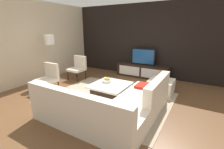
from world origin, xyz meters
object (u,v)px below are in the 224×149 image
object	(u,v)px
accent_chair_near	(49,76)
fruit_bowl	(107,80)
sectional_couch	(111,107)
floor_lamp	(49,43)
accent_chair_far	(78,66)
media_console	(142,71)
ottoman	(161,86)
decorative_ball	(162,76)
television	(143,57)
coffee_table	(110,90)

from	to	relation	value
accent_chair_near	fruit_bowl	xyz separation A→B (m)	(1.63, 0.69, -0.05)
sectional_couch	floor_lamp	world-z (taller)	floor_lamp
sectional_couch	accent_chair_far	xyz separation A→B (m)	(-2.52, 1.80, 0.20)
media_console	accent_chair_far	distance (m)	2.51
fruit_bowl	accent_chair_far	world-z (taller)	accent_chair_far
ottoman	fruit_bowl	bearing A→B (deg)	-144.13
media_console	accent_chair_far	size ratio (longest dim) A/B	2.35
floor_lamp	fruit_bowl	size ratio (longest dim) A/B	5.92
media_console	decorative_ball	distance (m)	1.64
accent_chair_near	floor_lamp	distance (m)	1.35
accent_chair_near	ottoman	distance (m)	3.40
television	floor_lamp	size ratio (longest dim) A/B	0.57
fruit_bowl	media_console	bearing A→B (deg)	82.77
coffee_table	ottoman	bearing A→B (deg)	42.72
floor_lamp	decorative_ball	bearing A→B (deg)	14.37
sectional_couch	decorative_ball	distance (m)	2.11
sectional_couch	accent_chair_near	xyz separation A→B (m)	(-2.41, 0.38, 0.20)
television	fruit_bowl	xyz separation A→B (m)	(-0.28, -2.20, -0.39)
media_console	television	bearing A→B (deg)	90.00
television	accent_chair_far	world-z (taller)	television
sectional_couch	accent_chair_near	distance (m)	2.45
floor_lamp	fruit_bowl	distance (m)	2.53
television	sectional_couch	bearing A→B (deg)	-81.22
accent_chair_near	sectional_couch	bearing A→B (deg)	-13.46
sectional_couch	coffee_table	xyz separation A→B (m)	(-0.60, 0.97, -0.08)
television	decorative_ball	xyz separation A→B (m)	(1.05, -1.24, -0.29)
accent_chair_near	media_console	bearing A→B (deg)	51.94
floor_lamp	sectional_couch	bearing A→B (deg)	-19.25
coffee_table	ottoman	size ratio (longest dim) A/B	1.48
television	accent_chair_near	xyz separation A→B (m)	(-1.91, -2.89, -0.33)
accent_chair_far	fruit_bowl	bearing A→B (deg)	-29.08
media_console	coffee_table	bearing A→B (deg)	-92.49
ottoman	accent_chair_far	size ratio (longest dim) A/B	0.80
sectional_couch	coffee_table	size ratio (longest dim) A/B	2.27
television	coffee_table	xyz separation A→B (m)	(-0.10, -2.30, -0.62)
media_console	fruit_bowl	size ratio (longest dim) A/B	7.29
decorative_ball	television	bearing A→B (deg)	130.37
media_console	sectional_couch	bearing A→B (deg)	-81.22
television	accent_chair_far	distance (m)	2.52
ottoman	decorative_ball	distance (m)	0.33
coffee_table	ottoman	xyz separation A→B (m)	(1.15, 1.06, -0.00)
sectional_couch	accent_chair_far	distance (m)	3.11
accent_chair_far	ottoman	bearing A→B (deg)	-2.03
accent_chair_near	accent_chair_far	size ratio (longest dim) A/B	1.00
television	accent_chair_far	size ratio (longest dim) A/B	1.09
media_console	television	distance (m)	0.57
television	accent_chair_far	xyz separation A→B (m)	(-2.02, -1.46, -0.33)
accent_chair_near	ottoman	xyz separation A→B (m)	(2.96, 1.65, -0.29)
accent_chair_near	floor_lamp	world-z (taller)	floor_lamp
television	ottoman	xyz separation A→B (m)	(1.05, -1.24, -0.62)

